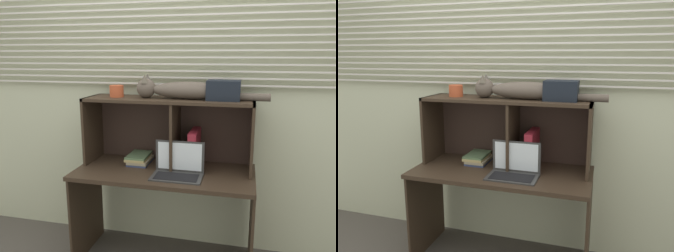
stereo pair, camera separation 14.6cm
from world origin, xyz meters
TOP-DOWN VIEW (x-y plane):
  - back_panel_with_blinds at (0.00, 0.55)m, footprint 4.40×0.08m
  - desk at (0.00, 0.21)m, footprint 1.29×0.60m
  - hutch_shelf_unit at (0.01, 0.36)m, footprint 1.24×0.34m
  - cat at (0.11, 0.33)m, footprint 0.96×0.15m
  - laptop at (0.12, 0.13)m, footprint 0.35×0.21m
  - binder_upright at (0.20, 0.33)m, footprint 0.06×0.27m
  - book_stack at (-0.23, 0.33)m, footprint 0.17×0.25m
  - small_basket at (-0.40, 0.33)m, footprint 0.11×0.11m
  - storage_box at (0.40, 0.33)m, footprint 0.23×0.17m

SIDE VIEW (x-z plane):
  - desk at x=0.00m, z-range 0.22..0.95m
  - book_stack at x=-0.23m, z-range 0.73..0.81m
  - laptop at x=0.12m, z-range 0.67..0.90m
  - binder_upright at x=0.20m, z-range 0.73..1.02m
  - hutch_shelf_unit at x=0.01m, z-range 0.82..1.34m
  - back_panel_with_blinds at x=0.00m, z-range 0.01..2.51m
  - small_basket at x=-0.40m, z-range 1.25..1.33m
  - cat at x=0.11m, z-range 1.22..1.40m
  - storage_box at x=0.40m, z-range 1.25..1.38m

